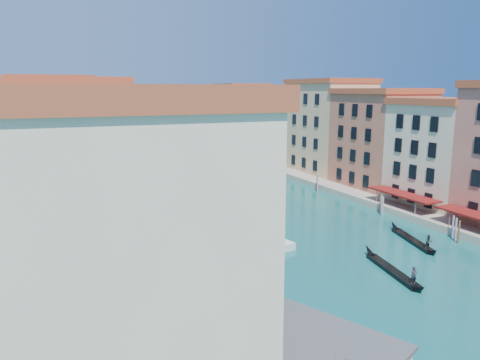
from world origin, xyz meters
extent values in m
cube|color=beige|center=(-26.00, 8.00, 9.00)|extent=(12.00, 16.00, 18.00)
cube|color=brown|center=(-26.00, 8.00, 18.50)|extent=(12.80, 16.40, 1.00)
cube|color=tan|center=(-26.00, 23.50, 8.50)|extent=(12.00, 15.00, 17.00)
cube|color=brown|center=(-26.00, 23.50, 17.50)|extent=(12.80, 15.40, 1.00)
cube|color=tan|center=(-26.00, 39.50, 9.50)|extent=(12.00, 17.00, 19.00)
cube|color=brown|center=(-26.00, 39.50, 19.50)|extent=(12.80, 17.40, 1.00)
cube|color=tan|center=(-26.00, 55.00, 8.25)|extent=(12.00, 14.00, 16.50)
cube|color=brown|center=(-26.00, 55.00, 17.00)|extent=(12.80, 14.40, 1.00)
cube|color=#C1B99B|center=(-26.00, 71.00, 10.00)|extent=(12.00, 18.00, 20.00)
cube|color=brown|center=(-26.00, 71.00, 20.50)|extent=(12.80, 18.40, 1.00)
cube|color=tan|center=(-26.00, 88.00, 8.75)|extent=(12.00, 16.00, 17.50)
cube|color=brown|center=(-26.00, 88.00, 18.00)|extent=(12.80, 16.40, 1.00)
cube|color=tan|center=(-26.00, 103.50, 9.25)|extent=(12.00, 15.00, 18.50)
cube|color=brown|center=(-26.00, 103.50, 19.00)|extent=(12.80, 15.40, 1.00)
cube|color=tan|center=(-26.00, 119.50, 9.50)|extent=(12.00, 17.00, 19.00)
cube|color=brown|center=(-26.00, 119.50, 19.50)|extent=(12.80, 17.40, 1.00)
cube|color=beige|center=(30.00, 39.00, 8.25)|extent=(12.00, 14.00, 16.50)
cube|color=brown|center=(30.00, 39.00, 17.00)|extent=(12.80, 14.40, 1.00)
cube|color=#A95A40|center=(30.00, 54.00, 9.00)|extent=(12.00, 16.00, 18.00)
cube|color=brown|center=(30.00, 54.00, 18.50)|extent=(12.80, 16.40, 1.00)
cube|color=tan|center=(30.00, 71.00, 10.00)|extent=(12.00, 18.00, 20.00)
cube|color=brown|center=(30.00, 71.00, 20.50)|extent=(12.80, 18.40, 1.00)
cube|color=#A35A40|center=(30.00, 87.50, 8.75)|extent=(12.00, 15.00, 17.50)
cube|color=brown|center=(30.00, 87.50, 18.00)|extent=(12.80, 15.40, 1.00)
cube|color=tan|center=(30.00, 103.00, 9.25)|extent=(12.00, 16.00, 18.50)
cube|color=brown|center=(30.00, 103.00, 19.00)|extent=(12.80, 16.40, 1.00)
cube|color=#A3714F|center=(30.00, 119.50, 9.75)|extent=(12.00, 17.00, 19.50)
cube|color=brown|center=(30.00, 119.50, 20.00)|extent=(12.80, 17.40, 1.00)
cube|color=gray|center=(22.00, 65.00, 0.50)|extent=(4.00, 140.00, 1.00)
cylinder|color=#515053|center=(20.80, 28.60, 1.50)|extent=(0.12, 0.12, 3.00)
cube|color=#650F0D|center=(22.20, 39.00, 3.00)|extent=(3.20, 12.60, 0.25)
cylinder|color=#515053|center=(20.80, 34.80, 1.50)|extent=(0.12, 0.12, 3.00)
cylinder|color=#515053|center=(20.80, 43.20, 1.50)|extent=(0.12, 0.12, 3.00)
cube|color=#515053|center=(-16.00, 12.00, 0.30)|extent=(5.00, 16.00, 0.60)
cube|color=#515053|center=(-16.00, 12.00, 3.50)|extent=(5.40, 16.40, 0.30)
cylinder|color=brown|center=(18.50, 25.00, 1.30)|extent=(0.24, 0.24, 3.20)
cylinder|color=brown|center=(19.10, 26.00, 1.30)|extent=(0.24, 0.24, 3.20)
cylinder|color=brown|center=(19.70, 27.00, 1.30)|extent=(0.24, 0.24, 3.20)
cylinder|color=brown|center=(18.50, 39.00, 1.30)|extent=(0.24, 0.24, 3.20)
cylinder|color=brown|center=(19.10, 40.00, 1.30)|extent=(0.24, 0.24, 3.20)
cylinder|color=brown|center=(19.70, 41.00, 1.30)|extent=(0.24, 0.24, 3.20)
cylinder|color=brown|center=(18.50, 57.00, 1.30)|extent=(0.24, 0.24, 3.20)
cylinder|color=brown|center=(19.10, 58.00, 1.30)|extent=(0.24, 0.24, 3.20)
cylinder|color=brown|center=(19.70, 59.00, 1.30)|extent=(0.24, 0.24, 3.20)
cylinder|color=brown|center=(-18.50, 12.00, 1.30)|extent=(0.24, 0.24, 3.20)
cylinder|color=brown|center=(-18.50, 16.00, 1.30)|extent=(0.24, 0.24, 3.20)
cube|color=silver|center=(-12.94, 11.53, 0.60)|extent=(12.49, 20.08, 1.20)
cube|color=silver|center=(-12.94, 11.53, 1.90)|extent=(10.35, 16.23, 1.60)
cube|color=#515053|center=(-12.94, 11.53, 2.85)|extent=(10.83, 16.81, 0.25)
cube|color=#C4630B|center=(-12.94, 11.53, 1.15)|extent=(12.53, 20.10, 0.25)
cube|color=silver|center=(-10.00, 65.45, 0.68)|extent=(10.12, 23.22, 1.36)
cube|color=silver|center=(-10.00, 65.45, 2.15)|extent=(8.53, 18.68, 1.81)
cube|color=#515053|center=(-10.00, 65.45, 3.23)|extent=(8.99, 19.31, 0.28)
cube|color=#C4630B|center=(-10.00, 65.45, 1.30)|extent=(10.17, 23.23, 0.28)
cube|color=black|center=(4.34, 20.68, 0.23)|extent=(2.96, 9.30, 0.46)
cone|color=black|center=(5.37, 25.72, 0.62)|extent=(1.32, 2.21, 1.73)
cone|color=black|center=(3.31, 15.64, 0.51)|extent=(1.25, 1.86, 1.52)
imported|color=#25222B|center=(3.56, 16.85, 1.30)|extent=(0.72, 0.55, 1.77)
cube|color=black|center=(13.59, 27.61, 0.22)|extent=(3.56, 9.06, 0.46)
cone|color=black|center=(14.97, 32.47, 0.61)|extent=(1.43, 2.20, 1.70)
cone|color=black|center=(12.21, 22.75, 0.51)|extent=(1.34, 1.87, 1.50)
imported|color=#242822|center=(12.54, 23.91, 1.28)|extent=(1.00, 0.87, 1.74)
cube|color=black|center=(8.87, 59.80, 0.23)|extent=(1.26, 9.46, 0.47)
cone|color=black|center=(8.93, 65.05, 0.63)|extent=(0.97, 2.12, 1.76)
cone|color=black|center=(8.81, 54.55, 0.53)|extent=(0.96, 1.76, 1.55)
cube|color=white|center=(-3.22, 34.32, 0.43)|extent=(3.95, 7.85, 0.86)
cube|color=#1428A4|center=(-3.34, 34.84, 1.18)|extent=(2.59, 3.57, 0.75)
cube|color=silver|center=(3.10, 88.70, 0.39)|extent=(2.72, 7.02, 0.78)
cube|color=#1428A4|center=(3.14, 89.19, 1.08)|extent=(2.00, 3.08, 0.69)
camera|label=1|loc=(-28.49, -15.20, 18.84)|focal=35.00mm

